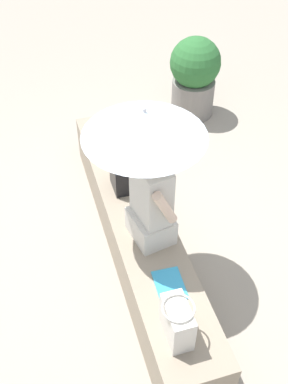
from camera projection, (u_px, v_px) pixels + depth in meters
The scene contains 9 objects.
ground_plane at pixel (138, 251), 4.14m from camera, with size 14.00×14.00×0.00m, color #9E9384.
stone_bench at pixel (138, 233), 3.98m from camera, with size 2.94×0.48×0.48m, color gray.
person_seated at pixel (151, 200), 3.37m from camera, with size 0.50×0.34×0.90m.
parasol at pixel (145, 124), 3.00m from camera, with size 0.85×0.85×1.13m.
handbag_black at pixel (119, 176), 3.94m from camera, with size 0.24×0.18×0.28m.
tote_bag_canvas at pixel (177, 321), 2.91m from camera, with size 0.28×0.21×0.31m.
shoulder_bag_spare at pixel (117, 135), 4.34m from camera, with size 0.28×0.21×0.31m.
magazine at pixel (170, 285), 3.29m from camera, with size 0.28×0.20×0.01m, color #339ED1.
planter_near at pixel (194, 75), 5.38m from camera, with size 0.58×0.58×0.96m.
Camera 1 is at (-2.55, 0.71, 3.23)m, focal length 43.55 mm.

